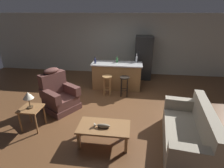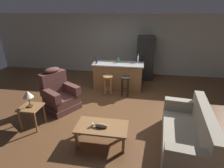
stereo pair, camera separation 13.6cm
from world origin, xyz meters
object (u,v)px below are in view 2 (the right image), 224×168
(recliner_near_lamp, at_px, (59,95))
(refrigerator, at_px, (145,58))
(coffee_table, at_px, (102,128))
(fish_figurine, at_px, (100,126))
(bar_stool_left, at_px, (108,82))
(couch, at_px, (188,135))
(table_lamp, at_px, (28,95))
(bottle_tall_green, at_px, (118,60))
(end_table, at_px, (31,110))
(bottle_wine_dark, at_px, (96,61))
(bar_stool_right, at_px, (125,83))
(kitchen_island, at_px, (118,76))
(bottle_short_amber, at_px, (138,59))

(recliner_near_lamp, distance_m, refrigerator, 3.85)
(coffee_table, bearing_deg, fish_figurine, -121.95)
(coffee_table, bearing_deg, bar_stool_left, 97.29)
(couch, height_order, table_lamp, table_lamp)
(table_lamp, height_order, bar_stool_left, table_lamp)
(fish_figurine, xyz_separation_m, bottle_tall_green, (-0.02, 3.15, 0.56))
(end_table, bearing_deg, coffee_table, -9.01)
(fish_figurine, distance_m, bar_stool_left, 2.41)
(fish_figurine, relative_size, recliner_near_lamp, 0.28)
(fish_figurine, xyz_separation_m, table_lamp, (-1.78, 0.34, 0.41))
(coffee_table, height_order, refrigerator, refrigerator)
(refrigerator, bearing_deg, bottle_tall_green, -132.30)
(bottle_tall_green, relative_size, bottle_wine_dark, 0.82)
(recliner_near_lamp, height_order, bar_stool_right, recliner_near_lamp)
(couch, bearing_deg, end_table, 3.57)
(bar_stool_left, bearing_deg, bottle_wine_dark, 134.65)
(fish_figurine, distance_m, table_lamp, 1.85)
(table_lamp, bearing_deg, couch, -3.25)
(recliner_near_lamp, bearing_deg, bar_stool_left, 73.33)
(couch, relative_size, bar_stool_right, 2.92)
(couch, distance_m, bar_stool_left, 3.07)
(kitchen_island, bearing_deg, bottle_short_amber, 18.70)
(fish_figurine, bearing_deg, bottle_short_amber, 78.23)
(fish_figurine, height_order, kitchen_island, kitchen_island)
(couch, bearing_deg, coffee_table, 9.54)
(table_lamp, height_order, bar_stool_right, table_lamp)
(bar_stool_left, height_order, bottle_short_amber, bottle_short_amber)
(end_table, height_order, table_lamp, table_lamp)
(couch, bearing_deg, bottle_short_amber, -63.52)
(coffee_table, xyz_separation_m, recliner_near_lamp, (-1.55, 1.27, 0.06))
(end_table, xyz_separation_m, bottle_tall_green, (1.75, 2.82, 0.57))
(bottle_wine_dark, bearing_deg, refrigerator, 37.38)
(bottle_wine_dark, bearing_deg, bottle_short_amber, 13.74)
(bottle_tall_green, bearing_deg, bar_stool_right, -66.23)
(coffee_table, bearing_deg, table_lamp, 170.96)
(fish_figurine, height_order, end_table, end_table)
(refrigerator, relative_size, bottle_short_amber, 5.64)
(table_lamp, height_order, refrigerator, refrigerator)
(table_lamp, bearing_deg, bottle_tall_green, 58.01)
(bar_stool_left, relative_size, refrigerator, 0.39)
(recliner_near_lamp, relative_size, bottle_tall_green, 5.92)
(bottle_short_amber, bearing_deg, end_table, -129.97)
(couch, bearing_deg, table_lamp, 3.54)
(recliner_near_lamp, bearing_deg, end_table, -72.31)
(couch, distance_m, kitchen_island, 3.41)
(table_lamp, relative_size, bar_stool_left, 0.60)
(bar_stool_right, relative_size, bottle_short_amber, 2.18)
(coffee_table, xyz_separation_m, refrigerator, (0.93, 4.18, 0.52))
(refrigerator, bearing_deg, end_table, -125.06)
(coffee_table, bearing_deg, end_table, 170.99)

